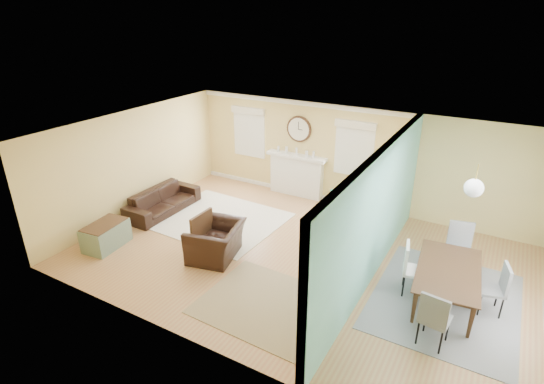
% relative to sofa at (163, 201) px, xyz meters
% --- Properties ---
extents(floor, '(9.00, 9.00, 0.00)m').
position_rel_sofa_xyz_m(floor, '(3.95, -0.25, -0.30)').
color(floor, '#AC7048').
rests_on(floor, ground).
extents(wall_back, '(9.00, 0.02, 2.60)m').
position_rel_sofa_xyz_m(wall_back, '(3.95, 2.75, 1.00)').
color(wall_back, '#E9CC75').
rests_on(wall_back, ground).
extents(wall_front, '(9.00, 0.02, 2.60)m').
position_rel_sofa_xyz_m(wall_front, '(3.95, -3.25, 1.00)').
color(wall_front, '#E9CC75').
rests_on(wall_front, ground).
extents(wall_left, '(0.02, 6.00, 2.60)m').
position_rel_sofa_xyz_m(wall_left, '(-0.55, -0.25, 1.00)').
color(wall_left, '#E9CC75').
rests_on(wall_left, ground).
extents(ceiling, '(9.00, 6.00, 0.02)m').
position_rel_sofa_xyz_m(ceiling, '(3.95, -0.25, 2.30)').
color(ceiling, white).
rests_on(ceiling, wall_back).
extents(partition, '(0.17, 6.00, 2.60)m').
position_rel_sofa_xyz_m(partition, '(5.46, 0.03, 1.06)').
color(partition, '#E9CC75').
rests_on(partition, ground).
extents(fireplace, '(1.70, 0.30, 1.17)m').
position_rel_sofa_xyz_m(fireplace, '(2.45, 2.63, 0.30)').
color(fireplace, white).
rests_on(fireplace, ground).
extents(wall_clock, '(0.70, 0.07, 0.70)m').
position_rel_sofa_xyz_m(wall_clock, '(2.45, 2.72, 1.55)').
color(wall_clock, '#492F1F').
rests_on(wall_clock, wall_back).
extents(window_left, '(1.05, 0.13, 1.42)m').
position_rel_sofa_xyz_m(window_left, '(0.90, 2.70, 1.36)').
color(window_left, white).
rests_on(window_left, wall_back).
extents(window_right, '(1.05, 0.13, 1.42)m').
position_rel_sofa_xyz_m(window_right, '(4.00, 2.70, 1.36)').
color(window_right, white).
rests_on(window_right, wall_back).
extents(pendant, '(0.30, 0.30, 0.55)m').
position_rel_sofa_xyz_m(pendant, '(6.95, -0.25, 1.90)').
color(pendant, gold).
rests_on(pendant, ceiling).
extents(rug_cream, '(3.01, 2.64, 0.02)m').
position_rel_sofa_xyz_m(rug_cream, '(1.51, 0.31, -0.29)').
color(rug_cream, silver).
rests_on(rug_cream, floor).
extents(rug_jute, '(2.37, 1.96, 0.01)m').
position_rel_sofa_xyz_m(rug_jute, '(4.19, -1.90, -0.29)').
color(rug_jute, '#9D8A63').
rests_on(rug_jute, floor).
extents(rug_grey, '(2.38, 2.98, 0.01)m').
position_rel_sofa_xyz_m(rug_grey, '(6.86, -0.25, -0.29)').
color(rug_grey, slate).
rests_on(rug_grey, floor).
extents(sofa, '(0.80, 2.05, 0.60)m').
position_rel_sofa_xyz_m(sofa, '(0.00, 0.00, 0.00)').
color(sofa, black).
rests_on(sofa, floor).
extents(eames_chair, '(1.22, 1.33, 0.73)m').
position_rel_sofa_xyz_m(eames_chair, '(2.46, -1.07, 0.07)').
color(eames_chair, black).
rests_on(eames_chair, floor).
extents(green_chair, '(1.01, 1.01, 0.66)m').
position_rel_sofa_xyz_m(green_chair, '(4.19, 2.05, 0.03)').
color(green_chair, '#1C6D49').
rests_on(green_chair, floor).
extents(trunk, '(0.68, 1.01, 0.55)m').
position_rel_sofa_xyz_m(trunk, '(0.14, -1.91, -0.03)').
color(trunk, gray).
rests_on(trunk, floor).
extents(credenza, '(0.54, 1.60, 0.80)m').
position_rel_sofa_xyz_m(credenza, '(5.13, 1.01, 0.10)').
color(credenza, '#A16E4C').
rests_on(credenza, floor).
extents(tv, '(0.28, 1.17, 0.67)m').
position_rel_sofa_xyz_m(tv, '(5.11, 1.01, 0.83)').
color(tv, black).
rests_on(tv, credenza).
extents(garden_stool, '(0.35, 0.35, 0.51)m').
position_rel_sofa_xyz_m(garden_stool, '(5.10, 0.10, -0.04)').
color(garden_stool, white).
rests_on(garden_stool, floor).
extents(potted_plant, '(0.40, 0.36, 0.40)m').
position_rel_sofa_xyz_m(potted_plant, '(5.10, 0.10, 0.41)').
color(potted_plant, '#337F33').
rests_on(potted_plant, garden_stool).
extents(dining_table, '(1.19, 1.93, 0.65)m').
position_rel_sofa_xyz_m(dining_table, '(6.86, -0.25, 0.03)').
color(dining_table, '#492F1F').
rests_on(dining_table, floor).
extents(dining_chair_n, '(0.54, 0.54, 1.03)m').
position_rel_sofa_xyz_m(dining_chair_n, '(6.88, 0.78, 0.31)').
color(dining_chair_n, slate).
rests_on(dining_chair_n, floor).
extents(dining_chair_s, '(0.48, 0.48, 0.97)m').
position_rel_sofa_xyz_m(dining_chair_s, '(6.84, -1.43, 0.27)').
color(dining_chair_s, slate).
rests_on(dining_chair_s, floor).
extents(dining_chair_w, '(0.51, 0.51, 0.98)m').
position_rel_sofa_xyz_m(dining_chair_w, '(6.30, -0.30, 0.28)').
color(dining_chair_w, white).
rests_on(dining_chair_w, floor).
extents(dining_chair_e, '(0.50, 0.50, 0.93)m').
position_rel_sofa_xyz_m(dining_chair_e, '(7.52, -0.18, 0.25)').
color(dining_chair_e, slate).
rests_on(dining_chair_e, floor).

